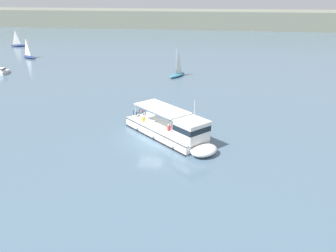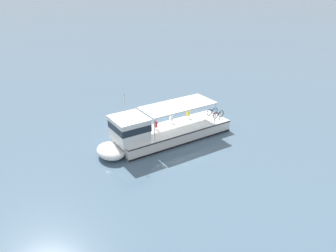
% 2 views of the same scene
% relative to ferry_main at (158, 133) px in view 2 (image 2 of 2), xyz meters
% --- Properties ---
extents(ground_plane, '(400.00, 400.00, 0.00)m').
position_rel_ferry_main_xyz_m(ground_plane, '(-2.55, -0.74, -1.02)').
color(ground_plane, slate).
extents(ferry_main, '(11.58, 10.73, 5.32)m').
position_rel_ferry_main_xyz_m(ferry_main, '(0.00, 0.00, 0.00)').
color(ferry_main, white).
rests_on(ferry_main, ground).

